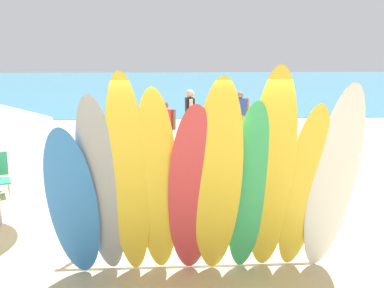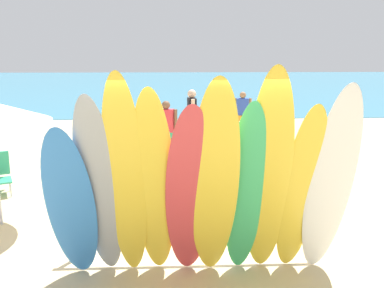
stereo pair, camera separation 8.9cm
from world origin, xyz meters
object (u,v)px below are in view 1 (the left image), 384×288
Objects in this scene: surfboard_yellow_5 at (217,185)px; surfboard_yellow_8 at (303,192)px; surfboard_rack at (199,218)px; surfboard_white_9 at (332,184)px; surfboard_blue_0 at (73,207)px; surfboard_grey_1 at (102,192)px; beachgoer_strolling at (165,126)px; surfboard_yellow_3 at (157,189)px; surfboard_green_6 at (248,193)px; beachgoer_midbeach at (190,116)px; surfboard_red_4 at (192,196)px; beachgoer_by_water at (240,112)px; beachgoer_photographing at (199,143)px; surfboard_yellow_7 at (270,178)px; surfboard_yellow_2 at (129,184)px.

surfboard_yellow_5 is 1.07m from surfboard_yellow_8.
surfboard_white_9 is at bearing -22.27° from surfboard_rack.
surfboard_grey_1 is at bearing 3.30° from surfboard_blue_0.
beachgoer_strolling reaches higher than surfboard_rack.
surfboard_blue_0 is 2.71m from surfboard_yellow_8.
surfboard_yellow_8 reaches higher than surfboard_blue_0.
surfboard_yellow_3 is 1.07m from surfboard_green_6.
surfboard_grey_1 is 1.42× the size of beachgoer_midbeach.
beachgoer_midbeach is (1.68, 6.89, -0.01)m from surfboard_blue_0.
beachgoer_strolling is at bearing 96.77° from surfboard_yellow_5.
surfboard_red_4 is 0.67m from surfboard_green_6.
beachgoer_by_water is 0.87× the size of beachgoer_midbeach.
beachgoer_midbeach reaches higher than beachgoer_photographing.
surfboard_yellow_3 is (0.97, -0.01, 0.21)m from surfboard_blue_0.
surfboard_grey_1 is 1.04× the size of surfboard_red_4.
surfboard_green_6 is 0.93× the size of surfboard_white_9.
beachgoer_photographing is (0.74, 3.71, -0.30)m from surfboard_yellow_3.
surfboard_green_6 reaches higher than beachgoer_photographing.
surfboard_yellow_5 is 0.42m from surfboard_green_6.
surfboard_yellow_7 is at bearing -0.72° from surfboard_red_4.
surfboard_yellow_7 is at bearing 1.46° from surfboard_blue_0.
surfboard_green_6 reaches higher than surfboard_yellow_8.
surfboard_yellow_8 is 1.33× the size of beachgoer_midbeach.
surfboard_yellow_5 is 8.80m from beachgoer_by_water.
beachgoer_midbeach is at bearing 86.87° from surfboard_yellow_3.
surfboard_red_4 is at bearing 0.33° from surfboard_blue_0.
surfboard_rack is 1.48× the size of surfboard_yellow_8.
beachgoer_by_water is (1.09, 8.54, -0.46)m from surfboard_yellow_7.
beachgoer_strolling is at bearing 88.30° from surfboard_yellow_2.
beachgoer_midbeach is (-1.38, 6.85, -0.23)m from surfboard_white_9.
beachgoer_by_water is (0.68, 8.47, -0.25)m from surfboard_yellow_8.
surfboard_blue_0 is 0.99m from surfboard_yellow_3.
surfboard_green_6 is 0.86× the size of surfboard_yellow_7.
surfboard_grey_1 is at bearing -179.02° from surfboard_yellow_3.
surfboard_white_9 is at bearing -0.31° from surfboard_red_4.
surfboard_white_9 is at bearing 2.11° from surfboard_blue_0.
surfboard_yellow_7 reaches higher than surfboard_yellow_2.
surfboard_yellow_2 is 3.92m from beachgoer_photographing.
surfboard_yellow_2 is at bearing -172.81° from surfboard_yellow_7.
surfboard_yellow_2 reaches higher than surfboard_white_9.
beachgoer_by_water is at bearing 76.94° from surfboard_yellow_3.
beachgoer_photographing reaches higher than beachgoer_by_water.
surfboard_yellow_2 is 1.64m from surfboard_yellow_7.
surfboard_yellow_8 is (2.71, 0.07, 0.11)m from surfboard_blue_0.
surfboard_blue_0 reaches higher than beachgoer_photographing.
surfboard_yellow_2 is 9.03m from beachgoer_by_water.
surfboard_yellow_7 is 1.58× the size of beachgoer_midbeach.
surfboard_blue_0 is 1.68m from surfboard_yellow_5.
surfboard_yellow_5 reaches higher than surfboard_green_6.
beachgoer_by_water is at bearing -118.75° from beachgoer_strolling.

